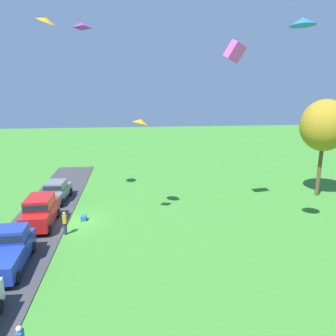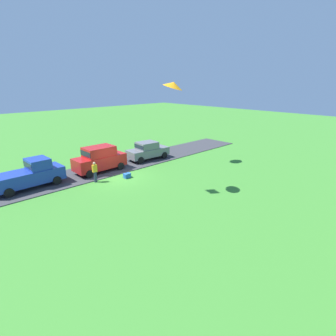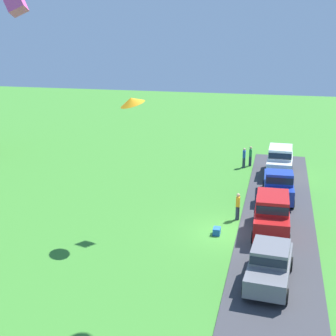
{
  "view_description": "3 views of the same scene",
  "coord_description": "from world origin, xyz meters",
  "px_view_note": "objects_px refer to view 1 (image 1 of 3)",
  "views": [
    {
      "loc": [
        24.19,
        4.57,
        10.31
      ],
      "look_at": [
        2.86,
        6.89,
        4.89
      ],
      "focal_mm": 35.0,
      "sensor_mm": 36.0,
      "label": 1
    },
    {
      "loc": [
        11.48,
        18.18,
        7.8
      ],
      "look_at": [
        -0.3,
        5.73,
        2.14
      ],
      "focal_mm": 28.0,
      "sensor_mm": 36.0,
      "label": 2
    },
    {
      "loc": [
        -24.84,
        -2.49,
        11.31
      ],
      "look_at": [
        1.11,
        3.79,
        3.31
      ],
      "focal_mm": 50.0,
      "sensor_mm": 36.0,
      "label": 3
    }
  ],
  "objects_px": {
    "car_pickup_mid_row": "(9,250)",
    "tree_far_right": "(324,126)",
    "car_suv_far_end": "(40,210)",
    "person_watching_sky": "(65,223)",
    "cooler_box": "(84,218)",
    "kite_diamond_high_right": "(82,25)",
    "kite_delta_mid_center": "(46,20)",
    "kite_box_low_drifter": "(235,51)",
    "kite_delta_near_flag": "(303,21)",
    "car_sedan_near_entrance": "(56,190)",
    "kite_delta_over_trees": "(140,122)"
  },
  "relations": [
    {
      "from": "person_watching_sky",
      "to": "kite_diamond_high_right",
      "type": "height_order",
      "value": "kite_diamond_high_right"
    },
    {
      "from": "tree_far_right",
      "to": "kite_delta_mid_center",
      "type": "xyz_separation_m",
      "value": [
        0.05,
        -24.05,
        8.54
      ]
    },
    {
      "from": "kite_delta_mid_center",
      "to": "kite_box_low_drifter",
      "type": "relative_size",
      "value": 1.1
    },
    {
      "from": "car_sedan_near_entrance",
      "to": "kite_diamond_high_right",
      "type": "xyz_separation_m",
      "value": [
        8.2,
        4.27,
        12.72
      ]
    },
    {
      "from": "kite_delta_near_flag",
      "to": "kite_diamond_high_right",
      "type": "distance_m",
      "value": 12.49
    },
    {
      "from": "car_sedan_near_entrance",
      "to": "kite_delta_over_trees",
      "type": "distance_m",
      "value": 10.83
    },
    {
      "from": "tree_far_right",
      "to": "kite_box_low_drifter",
      "type": "bearing_deg",
      "value": -68.97
    },
    {
      "from": "tree_far_right",
      "to": "kite_box_low_drifter",
      "type": "relative_size",
      "value": 7.09
    },
    {
      "from": "kite_delta_near_flag",
      "to": "kite_delta_over_trees",
      "type": "xyz_separation_m",
      "value": [
        -7.23,
        -8.73,
        -6.08
      ]
    },
    {
      "from": "car_suv_far_end",
      "to": "person_watching_sky",
      "type": "bearing_deg",
      "value": 51.83
    },
    {
      "from": "car_suv_far_end",
      "to": "person_watching_sky",
      "type": "distance_m",
      "value": 2.65
    },
    {
      "from": "tree_far_right",
      "to": "kite_delta_near_flag",
      "type": "xyz_separation_m",
      "value": [
        10.14,
        -8.23,
        6.95
      ]
    },
    {
      "from": "car_sedan_near_entrance",
      "to": "kite_delta_mid_center",
      "type": "height_order",
      "value": "kite_delta_mid_center"
    },
    {
      "from": "car_pickup_mid_row",
      "to": "kite_delta_near_flag",
      "type": "xyz_separation_m",
      "value": [
        -0.19,
        16.64,
        12.58
      ]
    },
    {
      "from": "car_sedan_near_entrance",
      "to": "kite_delta_mid_center",
      "type": "distance_m",
      "value": 14.28
    },
    {
      "from": "car_pickup_mid_row",
      "to": "kite_delta_over_trees",
      "type": "height_order",
      "value": "kite_delta_over_trees"
    },
    {
      "from": "car_suv_far_end",
      "to": "kite_delta_near_flag",
      "type": "distance_m",
      "value": 21.24
    },
    {
      "from": "kite_delta_near_flag",
      "to": "person_watching_sky",
      "type": "bearing_deg",
      "value": -105.23
    },
    {
      "from": "car_suv_far_end",
      "to": "person_watching_sky",
      "type": "height_order",
      "value": "car_suv_far_end"
    },
    {
      "from": "kite_delta_mid_center",
      "to": "kite_box_low_drifter",
      "type": "bearing_deg",
      "value": 74.86
    },
    {
      "from": "kite_box_low_drifter",
      "to": "person_watching_sky",
      "type": "bearing_deg",
      "value": -79.12
    },
    {
      "from": "kite_delta_mid_center",
      "to": "person_watching_sky",
      "type": "bearing_deg",
      "value": 13.84
    },
    {
      "from": "car_sedan_near_entrance",
      "to": "kite_box_low_drifter",
      "type": "height_order",
      "value": "kite_box_low_drifter"
    },
    {
      "from": "kite_delta_mid_center",
      "to": "kite_diamond_high_right",
      "type": "relative_size",
      "value": 1.65
    },
    {
      "from": "kite_delta_mid_center",
      "to": "kite_box_low_drifter",
      "type": "height_order",
      "value": "kite_delta_mid_center"
    },
    {
      "from": "car_pickup_mid_row",
      "to": "person_watching_sky",
      "type": "xyz_separation_m",
      "value": [
        -4.08,
        2.35,
        -0.23
      ]
    },
    {
      "from": "car_pickup_mid_row",
      "to": "kite_box_low_drifter",
      "type": "distance_m",
      "value": 19.94
    },
    {
      "from": "car_sedan_near_entrance",
      "to": "kite_delta_over_trees",
      "type": "relative_size",
      "value": 3.33
    },
    {
      "from": "cooler_box",
      "to": "kite_box_low_drifter",
      "type": "xyz_separation_m",
      "value": [
        0.04,
        11.58,
        12.52
      ]
    },
    {
      "from": "kite_box_low_drifter",
      "to": "kite_diamond_high_right",
      "type": "bearing_deg",
      "value": -71.9
    },
    {
      "from": "cooler_box",
      "to": "kite_diamond_high_right",
      "type": "relative_size",
      "value": 0.65
    },
    {
      "from": "car_sedan_near_entrance",
      "to": "kite_box_low_drifter",
      "type": "relative_size",
      "value": 3.5
    },
    {
      "from": "person_watching_sky",
      "to": "car_suv_far_end",
      "type": "bearing_deg",
      "value": -128.17
    },
    {
      "from": "car_pickup_mid_row",
      "to": "kite_delta_mid_center",
      "type": "height_order",
      "value": "kite_delta_mid_center"
    },
    {
      "from": "car_sedan_near_entrance",
      "to": "car_suv_far_end",
      "type": "distance_m",
      "value": 5.6
    },
    {
      "from": "car_pickup_mid_row",
      "to": "tree_far_right",
      "type": "height_order",
      "value": "tree_far_right"
    },
    {
      "from": "kite_delta_mid_center",
      "to": "car_suv_far_end",
      "type": "bearing_deg",
      "value": -6.57
    },
    {
      "from": "person_watching_sky",
      "to": "tree_far_right",
      "type": "bearing_deg",
      "value": 105.52
    },
    {
      "from": "kite_delta_over_trees",
      "to": "kite_diamond_high_right",
      "type": "bearing_deg",
      "value": -38.37
    },
    {
      "from": "car_sedan_near_entrance",
      "to": "cooler_box",
      "type": "height_order",
      "value": "car_sedan_near_entrance"
    },
    {
      "from": "kite_diamond_high_right",
      "to": "kite_delta_mid_center",
      "type": "bearing_deg",
      "value": -152.99
    },
    {
      "from": "car_suv_far_end",
      "to": "kite_delta_mid_center",
      "type": "xyz_separation_m",
      "value": [
        -4.59,
        0.53,
        13.98
      ]
    },
    {
      "from": "cooler_box",
      "to": "car_suv_far_end",
      "type": "bearing_deg",
      "value": -74.46
    },
    {
      "from": "car_suv_far_end",
      "to": "cooler_box",
      "type": "bearing_deg",
      "value": 105.54
    },
    {
      "from": "person_watching_sky",
      "to": "kite_box_low_drifter",
      "type": "xyz_separation_m",
      "value": [
        -2.4,
        12.51,
        11.85
      ]
    },
    {
      "from": "person_watching_sky",
      "to": "cooler_box",
      "type": "distance_m",
      "value": 2.7
    },
    {
      "from": "kite_delta_over_trees",
      "to": "kite_delta_mid_center",
      "type": "relative_size",
      "value": 0.95
    },
    {
      "from": "car_pickup_mid_row",
      "to": "kite_delta_over_trees",
      "type": "relative_size",
      "value": 3.74
    },
    {
      "from": "kite_diamond_high_right",
      "to": "kite_box_low_drifter",
      "type": "height_order",
      "value": "kite_diamond_high_right"
    },
    {
      "from": "kite_delta_mid_center",
      "to": "car_sedan_near_entrance",
      "type": "bearing_deg",
      "value": -149.15
    }
  ]
}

